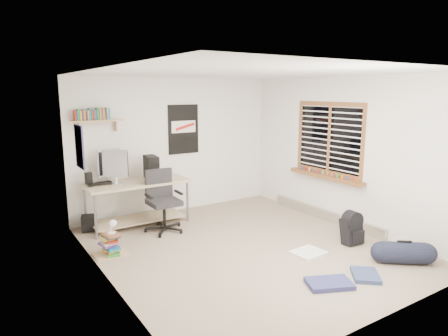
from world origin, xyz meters
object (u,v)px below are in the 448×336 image
desk (138,204)px  backpack (352,231)px  book_stack (110,245)px  duffel_bag (403,253)px  office_chair (164,202)px

desk → backpack: bearing=-72.3°
desk → book_stack: 1.33m
backpack → duffel_bag: (0.03, -0.84, -0.06)m
duffel_bag → desk: bearing=163.4°
duffel_bag → book_stack: size_ratio=1.34×
office_chair → backpack: office_chair is taller
office_chair → book_stack: 1.21m
desk → office_chair: size_ratio=1.69×
desk → backpack: (2.37, -2.58, -0.16)m
desk → backpack: size_ratio=4.30×
desk → office_chair: (0.25, -0.55, 0.12)m
desk → duffel_bag: size_ratio=2.99×
office_chair → book_stack: (-1.05, -0.49, -0.34)m
backpack → duffel_bag: 0.84m
desk → book_stack: desk is taller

